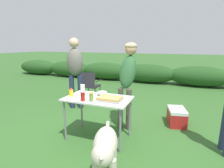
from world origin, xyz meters
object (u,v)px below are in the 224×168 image
(relish_jar, at_px, (91,97))
(dog, at_px, (105,149))
(food_tray, at_px, (110,99))
(ketchup_bottle, at_px, (83,95))
(mustard_bottle, at_px, (71,92))
(standing_person_in_dark_puffer, at_px, (75,67))
(plate_stack, at_px, (90,94))
(camp_chair_green_behind_table, at_px, (90,84))
(paper_cup_stack, at_px, (83,89))
(standing_person_in_red_jacket, at_px, (128,74))
(cooler_box, at_px, (177,117))
(folding_table, at_px, (98,102))
(mixing_bowl, at_px, (102,93))

(relish_jar, bearing_deg, dog, -54.24)
(food_tray, distance_m, ketchup_bottle, 0.43)
(mustard_bottle, height_order, standing_person_in_dark_puffer, standing_person_in_dark_puffer)
(plate_stack, distance_m, mustard_bottle, 0.33)
(ketchup_bottle, relative_size, camp_chair_green_behind_table, 0.22)
(mustard_bottle, bearing_deg, dog, -41.88)
(paper_cup_stack, bearing_deg, ketchup_bottle, -59.29)
(ketchup_bottle, xyz_separation_m, standing_person_in_red_jacket, (0.48, 0.87, 0.24))
(standing_person_in_red_jacket, relative_size, dog, 1.81)
(food_tray, distance_m, relish_jar, 0.30)
(food_tray, distance_m, cooler_box, 1.63)
(relish_jar, relative_size, camp_chair_green_behind_table, 0.18)
(standing_person_in_red_jacket, relative_size, cooler_box, 3.06)
(mustard_bottle, relative_size, ketchup_bottle, 0.82)
(folding_table, relative_size, paper_cup_stack, 7.43)
(paper_cup_stack, distance_m, cooler_box, 1.99)
(mixing_bowl, xyz_separation_m, relish_jar, (-0.02, -0.37, 0.03))
(mixing_bowl, xyz_separation_m, paper_cup_stack, (-0.41, 0.04, 0.03))
(mustard_bottle, relative_size, camp_chair_green_behind_table, 0.18)
(folding_table, relative_size, standing_person_in_red_jacket, 0.67)
(folding_table, xyz_separation_m, relish_jar, (-0.02, -0.20, 0.15))
(food_tray, distance_m, paper_cup_stack, 0.70)
(folding_table, distance_m, ketchup_bottle, 0.32)
(plate_stack, xyz_separation_m, relish_jar, (0.20, -0.33, 0.06))
(mixing_bowl, bearing_deg, folding_table, -89.08)
(dog, relative_size, camp_chair_green_behind_table, 1.10)
(standing_person_in_dark_puffer, bearing_deg, cooler_box, -21.88)
(food_tray, height_order, camp_chair_green_behind_table, camp_chair_green_behind_table)
(dog, relative_size, cooler_box, 1.70)
(mixing_bowl, xyz_separation_m, standing_person_in_red_jacket, (0.33, 0.47, 0.29))
(mixing_bowl, height_order, standing_person_in_red_jacket, standing_person_in_red_jacket)
(folding_table, height_order, standing_person_in_red_jacket, standing_person_in_red_jacket)
(plate_stack, height_order, camp_chair_green_behind_table, camp_chair_green_behind_table)
(mixing_bowl, relative_size, relish_jar, 1.30)
(standing_person_in_dark_puffer, bearing_deg, plate_stack, -66.65)
(folding_table, relative_size, food_tray, 2.67)
(standing_person_in_dark_puffer, bearing_deg, mustard_bottle, -79.59)
(folding_table, relative_size, plate_stack, 5.27)
(food_tray, distance_m, plate_stack, 0.49)
(food_tray, bearing_deg, standing_person_in_red_jacket, 82.38)
(food_tray, bearing_deg, cooler_box, 47.32)
(paper_cup_stack, xyz_separation_m, ketchup_bottle, (0.26, -0.44, 0.01))
(relish_jar, xyz_separation_m, cooler_box, (1.28, 1.26, -0.64))
(dog, bearing_deg, folding_table, -79.58)
(camp_chair_green_behind_table, height_order, cooler_box, camp_chair_green_behind_table)
(paper_cup_stack, relative_size, dog, 0.16)
(ketchup_bottle, relative_size, dog, 0.20)
(food_tray, height_order, ketchup_bottle, ketchup_bottle)
(mustard_bottle, xyz_separation_m, cooler_box, (1.73, 1.15, -0.64))
(dog, distance_m, cooler_box, 2.22)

